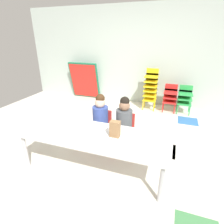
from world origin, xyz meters
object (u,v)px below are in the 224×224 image
Objects in this scene: craft_table at (94,137)px; seated_child_middle_seat at (124,119)px; kid_chair_green_stack at (185,97)px; folded_activity_table at (84,81)px; kid_chair_red_stack at (170,96)px; donut_powdered_loose at (110,140)px; kid_chair_yellow_stack at (151,87)px; donut_powdered_on_plate at (80,129)px; seated_child_near_camera at (101,115)px; paper_plate_center_table at (100,142)px; paper_plate_near_edge at (80,131)px; paper_bag_brown at (115,129)px.

seated_child_middle_seat reaches higher than craft_table.
folded_activity_table reaches higher than kid_chair_green_stack.
donut_powdered_loose is at bearing -102.82° from kid_chair_red_stack.
kid_chair_yellow_stack reaches higher than kid_chair_green_stack.
donut_powdered_on_plate is at bearing -119.37° from kid_chair_green_stack.
kid_chair_green_stack is 2.88m from donut_powdered_loose.
seated_child_near_camera is at bearing -117.48° from kid_chair_red_stack.
folded_activity_table is 3.52m from donut_powdered_loose.
kid_chair_red_stack is at bearing 75.13° from paper_plate_center_table.
craft_table is at bearing -2.36° from paper_plate_near_edge.
paper_bag_brown is at bearing -51.87° from seated_child_near_camera.
seated_child_near_camera is 0.84× the size of folded_activity_table.
kid_chair_red_stack is (1.05, 2.01, -0.16)m from seated_child_near_camera.
kid_chair_red_stack is 2.87m from paper_plate_center_table.
folded_activity_table is (-2.52, 0.25, 0.14)m from kid_chair_red_stack.
paper_plate_near_edge is at bearing -119.37° from kid_chair_green_stack.
paper_plate_center_table is at bearing -23.33° from paper_plate_near_edge.
folded_activity_table is (-1.63, 2.86, 0.03)m from craft_table.
kid_chair_red_stack is 2.84m from paper_plate_near_edge.
seated_child_middle_seat is at bearing 66.75° from craft_table.
seated_child_near_camera is 5.10× the size of paper_plate_near_edge.
paper_plate_center_table is at bearing -23.33° from donut_powdered_on_plate.
seated_child_middle_seat is at bearing -115.99° from kid_chair_green_stack.
kid_chair_green_stack is at bearing 64.63° from craft_table.
folded_activity_table is 9.06× the size of donut_powdered_on_plate.
donut_powdered_loose is (-0.12, -2.71, -0.01)m from kid_chair_yellow_stack.
paper_bag_brown reaches higher than kid_chair_green_stack.
kid_chair_green_stack is 3.09× the size of paper_bag_brown.
folded_activity_table is 10.28× the size of donut_powdered_loose.
folded_activity_table is (-2.87, 0.25, 0.14)m from kid_chair_green_stack.
seated_child_middle_seat is 2.02m from kid_chair_yellow_stack.
seated_child_middle_seat is 0.84× the size of folded_activity_table.
seated_child_middle_seat is at bearing 50.66° from paper_plate_near_edge.
donut_powdered_on_plate is at bearing -177.01° from paper_bag_brown.
paper_plate_near_edge is 0.51m from donut_powdered_loose.
kid_chair_red_stack is at bearing -0.11° from kid_chair_yellow_stack.
seated_child_middle_seat is 8.68× the size of donut_powdered_loose.
craft_table is 2.89m from kid_chair_green_stack.
kid_chair_red_stack reaches higher than donut_powdered_on_plate.
craft_table is 9.36× the size of paper_bag_brown.
paper_bag_brown reaches higher than paper_plate_center_table.
paper_bag_brown is 0.52m from donut_powdered_on_plate.
kid_chair_red_stack is 1.00× the size of kid_chair_green_stack.
kid_chair_yellow_stack reaches higher than seated_child_near_camera.
donut_powdered_on_plate is (-0.62, -2.60, -0.01)m from kid_chair_yellow_stack.
donut_powdered_loose is at bearing -88.59° from seated_child_middle_seat.
kid_chair_red_stack is (0.63, 2.01, -0.16)m from seated_child_middle_seat.
folded_activity_table is (-1.48, 2.26, -0.02)m from seated_child_near_camera.
paper_bag_brown reaches higher than donut_powdered_on_plate.
kid_chair_green_stack is at bearing -0.07° from kid_chair_yellow_stack.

